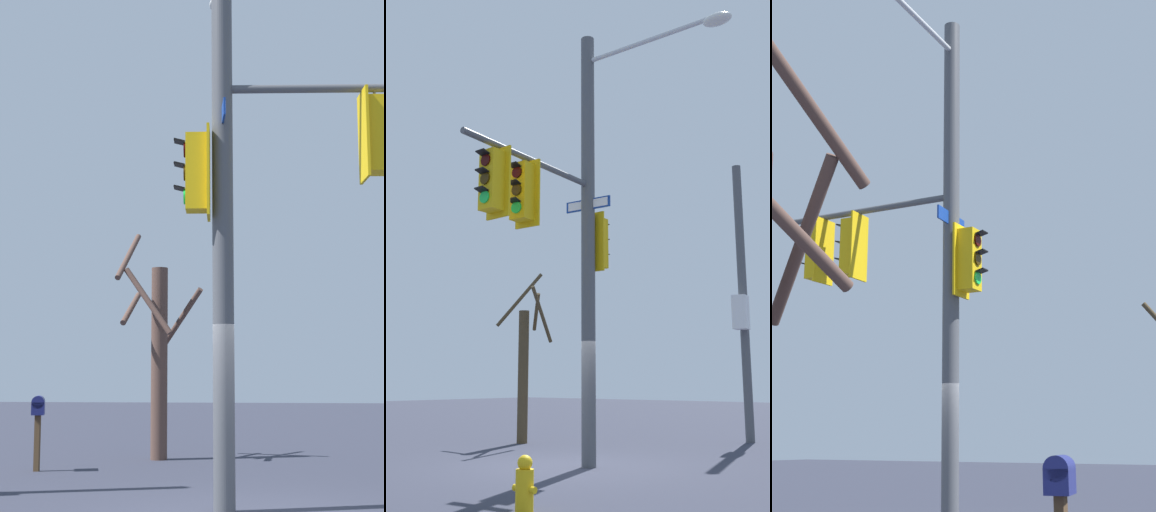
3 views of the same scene
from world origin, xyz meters
TOP-DOWN VIEW (x-y plane):
  - main_signal_pole_assembly at (0.58, -0.33)m, footprint 3.98×4.43m
  - mailbox at (4.52, 4.05)m, footprint 0.48×0.34m

SIDE VIEW (x-z plane):
  - mailbox at x=4.52m, z-range 0.40..1.81m
  - main_signal_pole_assembly at x=0.58m, z-range 0.37..9.73m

